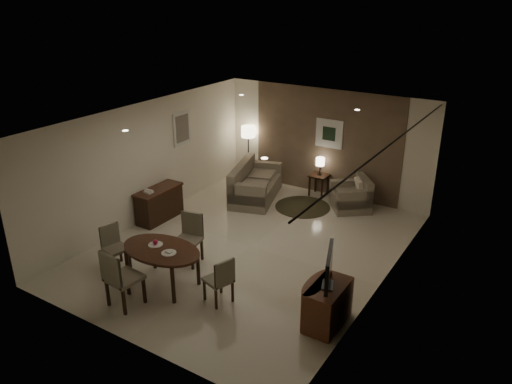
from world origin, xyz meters
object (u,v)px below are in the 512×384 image
Objects in this scene: console_desk at (159,204)px; floor_lamp at (248,153)px; dining_table at (163,267)px; chair_left at (116,248)px; tv_cabinet at (328,305)px; chair_far at (187,240)px; chair_near at (124,277)px; chair_right at (218,279)px; sofa at (256,182)px; side_table at (319,185)px; armchair at (351,194)px.

floor_lamp reaches higher than console_desk.
chair_left is at bearing -178.22° from dining_table.
chair_far is (-3.08, 0.31, 0.14)m from tv_cabinet.
chair_near reaches higher than tv_cabinet.
dining_table is 1.15m from chair_right.
chair_left reaches higher than console_desk.
chair_far is (0.00, 1.63, -0.04)m from chair_near.
dining_table is at bearing -169.97° from tv_cabinet.
chair_right is at bearing -138.96° from chair_near.
console_desk is at bearing 162.95° from tv_cabinet.
chair_right reaches higher than tv_cabinet.
chair_left is at bearing -172.21° from tv_cabinet.
floor_lamp reaches higher than dining_table.
sofa is at bearing 61.08° from console_desk.
tv_cabinet is 0.85× the size of chair_near.
floor_lamp reaches higher than chair_right.
chair_far reaches higher than side_table.
floor_lamp is at bearing 84.37° from console_desk.
tv_cabinet is 1.05× the size of chair_right.
chair_far is at bearing -98.60° from side_table.
chair_far reaches higher than tv_cabinet.
chair_right is at bearing -40.72° from chair_far.
sofa is (0.42, 4.27, 0.02)m from chair_left.
chair_left is 0.45× the size of sofa.
chair_right reaches higher than chair_left.
side_table is 0.37× the size of floor_lamp.
dining_table is 1.75× the size of armchair.
armchair is at bearing -166.45° from chair_right.
sofa is at bearing -111.68° from armchair.
chair_left is (-1.13, -0.04, 0.06)m from dining_table.
tv_cabinet is 1.02× the size of armchair.
console_desk is 1.33× the size of tv_cabinet.
side_table is at bearing -154.92° from chair_right.
tv_cabinet is 5.31m from side_table.
sofa reaches higher than armchair.
dining_table is 0.85m from chair_far.
chair_left reaches higher than tv_cabinet.
armchair is 3.21m from floor_lamp.
tv_cabinet is 3.36m from chair_near.
chair_left is 0.56× the size of floor_lamp.
chair_right is at bearing -167.38° from tv_cabinet.
floor_lamp is at bearing 97.72° from chair_far.
sofa is at bearing 99.43° from dining_table.
sofa is (-0.59, 5.03, -0.08)m from chair_near.
side_table is at bearing 52.47° from console_desk.
console_desk is 2.17m from chair_far.
chair_right is (1.25, -0.72, -0.06)m from chair_far.
tv_cabinet is 0.58× the size of dining_table.
dining_table is 0.82× the size of sofa.
chair_far reaches higher than armchair.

